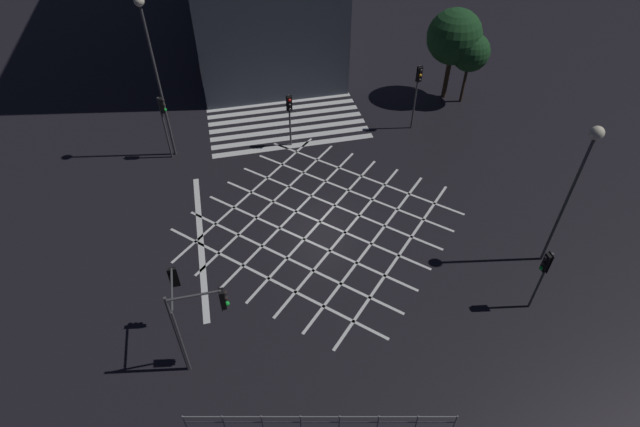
{
  "coord_description": "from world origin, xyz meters",
  "views": [
    {
      "loc": [
        4.25,
        18.33,
        17.87
      ],
      "look_at": [
        0.0,
        0.0,
        0.58
      ],
      "focal_mm": 28.0,
      "sensor_mm": 36.0,
      "label": 1
    }
  ],
  "objects": [
    {
      "name": "ground_plane",
      "position": [
        0.0,
        0.0,
        0.0
      ],
      "size": [
        200.0,
        200.0,
        0.0
      ],
      "primitive_type": "plane",
      "color": "black"
    },
    {
      "name": "road_markings",
      "position": [
        0.3,
        -5.52,
        0.0
      ],
      "size": [
        15.25,
        20.34,
        0.01
      ],
      "color": "silver",
      "rests_on": "ground_plane"
    },
    {
      "name": "traffic_light_sw_cross",
      "position": [
        -7.79,
        -7.25,
        3.09
      ],
      "size": [
        0.36,
        0.39,
        4.33
      ],
      "rotation": [
        0.0,
        0.0,
        1.57
      ],
      "color": "#424244",
      "rests_on": "ground_plane"
    },
    {
      "name": "traffic_light_median_south",
      "position": [
        0.19,
        -7.12,
        2.47
      ],
      "size": [
        0.36,
        0.39,
        3.45
      ],
      "rotation": [
        0.0,
        0.0,
        1.57
      ],
      "color": "#424244",
      "rests_on": "ground_plane"
    },
    {
      "name": "traffic_light_ne_cross",
      "position": [
        6.92,
        5.81,
        2.72
      ],
      "size": [
        0.36,
        2.42,
        3.71
      ],
      "rotation": [
        0.0,
        0.0,
        -1.57
      ],
      "color": "#424244",
      "rests_on": "ground_plane"
    },
    {
      "name": "traffic_light_se_main",
      "position": [
        7.34,
        -7.56,
        2.87
      ],
      "size": [
        0.39,
        0.36,
        4.02
      ],
      "rotation": [
        0.0,
        0.0,
        3.14
      ],
      "color": "#424244",
      "rests_on": "ground_plane"
    },
    {
      "name": "traffic_light_ne_main",
      "position": [
        5.97,
        7.07,
        3.3
      ],
      "size": [
        2.11,
        0.36,
        4.53
      ],
      "rotation": [
        0.0,
        0.0,
        3.14
      ],
      "color": "#424244",
      "rests_on": "ground_plane"
    },
    {
      "name": "traffic_light_nw_main",
      "position": [
        -7.64,
        7.35,
        2.44
      ],
      "size": [
        0.39,
        0.36,
        3.41
      ],
      "color": "#424244",
      "rests_on": "ground_plane"
    },
    {
      "name": "street_lamp_east",
      "position": [
        7.22,
        -7.83,
        6.53
      ],
      "size": [
        0.52,
        0.52,
        9.36
      ],
      "color": "#424244",
      "rests_on": "ground_plane"
    },
    {
      "name": "street_lamp_west",
      "position": [
        -9.81,
        4.93,
        5.58
      ],
      "size": [
        0.56,
        0.56,
        7.46
      ],
      "color": "#424244",
      "rests_on": "ground_plane"
    },
    {
      "name": "street_tree_near",
      "position": [
        -11.47,
        -10.63,
        4.36
      ],
      "size": [
        3.6,
        3.6,
        6.18
      ],
      "color": "#38281C",
      "rests_on": "ground_plane"
    },
    {
      "name": "street_tree_far",
      "position": [
        -12.37,
        -9.76,
        3.59
      ],
      "size": [
        2.51,
        2.51,
        4.86
      ],
      "color": "#38281C",
      "rests_on": "ground_plane"
    },
    {
      "name": "pedestrian_railing",
      "position": [
        2.45,
        10.6,
        0.67
      ],
      "size": [
        9.33,
        2.2,
        1.05
      ],
      "rotation": [
        0.0,
        0.0,
        2.91
      ],
      "color": "gray",
      "rests_on": "ground_plane"
    }
  ]
}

